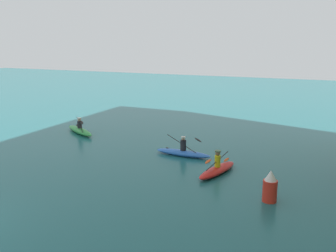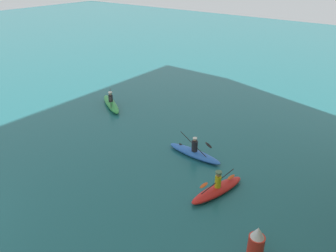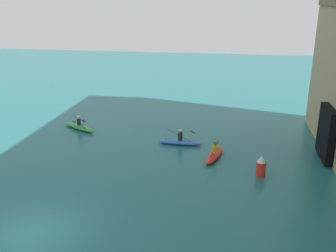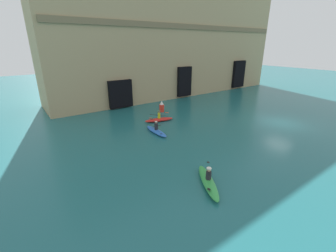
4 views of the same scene
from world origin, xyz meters
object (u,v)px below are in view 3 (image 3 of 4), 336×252
(kayak_red, at_px, (214,154))
(marker_buoy, at_px, (261,166))
(kayak_blue, at_px, (180,142))
(kayak_green, at_px, (79,127))

(kayak_red, xyz_separation_m, marker_buoy, (2.24, 2.84, 0.38))
(kayak_blue, bearing_deg, kayak_red, 143.83)
(kayak_red, relative_size, marker_buoy, 2.38)
(kayak_blue, height_order, marker_buoy, marker_buoy)
(kayak_green, distance_m, marker_buoy, 15.22)
(kayak_green, distance_m, kayak_red, 11.75)
(kayak_red, distance_m, marker_buoy, 3.64)
(kayak_red, bearing_deg, kayak_green, -95.56)
(kayak_red, height_order, marker_buoy, marker_buoy)
(kayak_blue, xyz_separation_m, kayak_red, (2.00, 2.58, 0.01))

